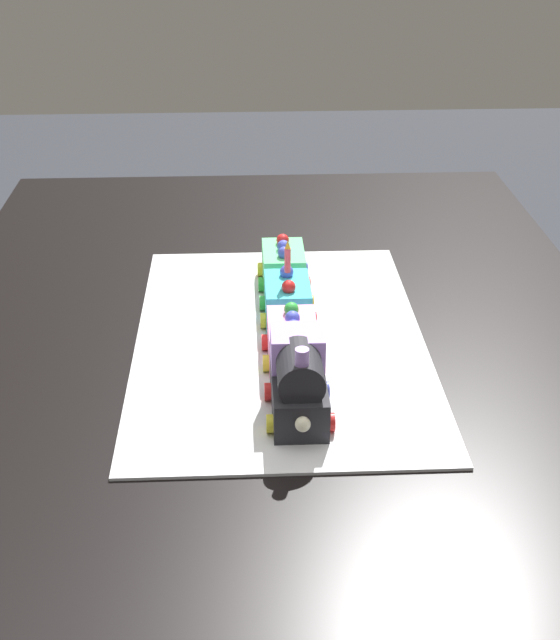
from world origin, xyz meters
TOP-DOWN VIEW (x-y plane):
  - dining_table at (0.00, 0.00)m, footprint 1.40×1.00m
  - cake_board at (-0.01, -0.01)m, footprint 0.60×0.40m
  - cake_locomotive at (-0.20, -0.02)m, footprint 0.14×0.08m
  - cake_car_flatbed_bubblegum at (-0.07, -0.02)m, footprint 0.10×0.08m
  - cake_car_gondola_turquoise at (0.05, -0.02)m, footprint 0.10×0.08m
  - cake_car_tanker_mint_green at (0.17, -0.02)m, footprint 0.10×0.08m
  - birthday_candle at (0.05, -0.02)m, footprint 0.01×0.01m

SIDE VIEW (x-z plane):
  - dining_table at x=0.00m, z-range 0.26..1.00m
  - cake_board at x=-0.01m, z-range 0.74..0.74m
  - cake_car_gondola_turquoise at x=0.05m, z-range 0.74..0.81m
  - cake_car_flatbed_bubblegum at x=-0.07m, z-range 0.74..0.81m
  - cake_car_tanker_mint_green at x=0.17m, z-range 0.74..0.81m
  - cake_locomotive at x=-0.20m, z-range 0.73..0.85m
  - birthday_candle at x=0.05m, z-range 0.82..0.86m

